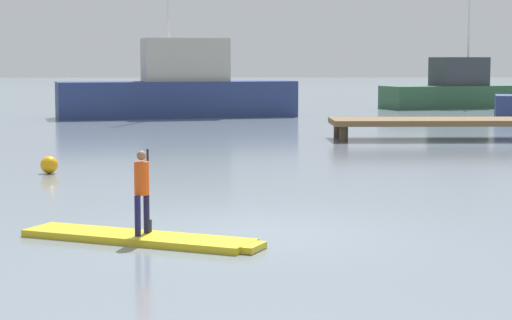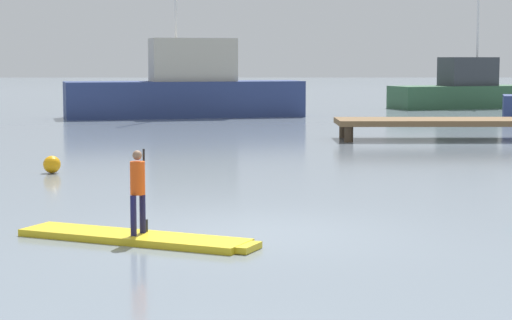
{
  "view_description": "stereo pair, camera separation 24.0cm",
  "coord_description": "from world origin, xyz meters",
  "px_view_note": "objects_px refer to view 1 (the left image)",
  "views": [
    {
      "loc": [
        -0.36,
        -14.16,
        2.58
      ],
      "look_at": [
        0.07,
        3.73,
        0.69
      ],
      "focal_mm": 66.94,
      "sensor_mm": 36.0,
      "label": 1
    },
    {
      "loc": [
        -0.12,
        -14.16,
        2.58
      ],
      "look_at": [
        0.07,
        3.73,
        0.69
      ],
      "focal_mm": 66.94,
      "sensor_mm": 36.0,
      "label": 2
    }
  ],
  "objects_px": {
    "fishing_boat_white_large": "(179,90)",
    "trawler_grey_distant": "(459,91)",
    "paddler_child_solo": "(142,187)",
    "paddleboard_near": "(142,238)",
    "mooring_buoy_mid": "(49,165)"
  },
  "relations": [
    {
      "from": "trawler_grey_distant",
      "to": "mooring_buoy_mid",
      "type": "distance_m",
      "value": 32.99
    },
    {
      "from": "fishing_boat_white_large",
      "to": "trawler_grey_distant",
      "type": "height_order",
      "value": "fishing_boat_white_large"
    },
    {
      "from": "paddleboard_near",
      "to": "mooring_buoy_mid",
      "type": "height_order",
      "value": "mooring_buoy_mid"
    },
    {
      "from": "paddler_child_solo",
      "to": "fishing_boat_white_large",
      "type": "height_order",
      "value": "fishing_boat_white_large"
    },
    {
      "from": "paddler_child_solo",
      "to": "fishing_boat_white_large",
      "type": "distance_m",
      "value": 29.26
    },
    {
      "from": "fishing_boat_white_large",
      "to": "mooring_buoy_mid",
      "type": "distance_m",
      "value": 21.15
    },
    {
      "from": "paddleboard_near",
      "to": "mooring_buoy_mid",
      "type": "bearing_deg",
      "value": 109.33
    },
    {
      "from": "paddleboard_near",
      "to": "trawler_grey_distant",
      "type": "bearing_deg",
      "value": 70.18
    },
    {
      "from": "paddleboard_near",
      "to": "paddler_child_solo",
      "type": "bearing_deg",
      "value": 15.65
    },
    {
      "from": "trawler_grey_distant",
      "to": "mooring_buoy_mid",
      "type": "height_order",
      "value": "trawler_grey_distant"
    },
    {
      "from": "mooring_buoy_mid",
      "to": "paddler_child_solo",
      "type": "bearing_deg",
      "value": -70.56
    },
    {
      "from": "paddler_child_solo",
      "to": "trawler_grey_distant",
      "type": "height_order",
      "value": "trawler_grey_distant"
    },
    {
      "from": "fishing_boat_white_large",
      "to": "trawler_grey_distant",
      "type": "xyz_separation_m",
      "value": [
        14.41,
        7.69,
        -0.32
      ]
    },
    {
      "from": "paddler_child_solo",
      "to": "mooring_buoy_mid",
      "type": "bearing_deg",
      "value": 109.44
    },
    {
      "from": "paddleboard_near",
      "to": "fishing_boat_white_large",
      "type": "bearing_deg",
      "value": 92.17
    }
  ]
}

